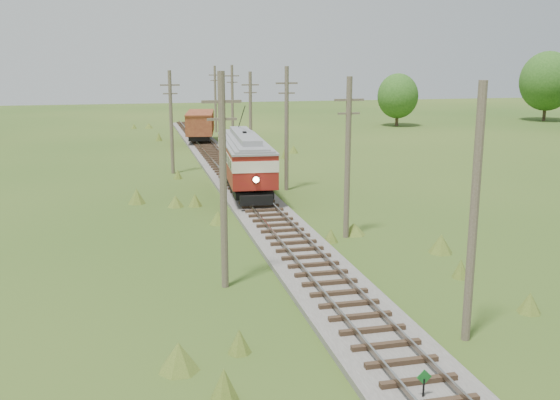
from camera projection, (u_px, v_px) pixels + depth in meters
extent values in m
cube|color=#605B54|center=(237.00, 183.00, 48.28)|extent=(3.60, 96.00, 0.25)
cube|color=#726659|center=(228.00, 179.00, 48.04)|extent=(0.08, 96.00, 0.17)
cube|color=#726659|center=(246.00, 178.00, 48.37)|extent=(0.08, 96.00, 0.17)
cube|color=#2D2116|center=(237.00, 180.00, 48.24)|extent=(2.40, 96.00, 0.16)
cylinder|color=black|center=(423.00, 392.00, 17.33)|extent=(0.06, 0.06, 0.80)
cube|color=#176922|center=(424.00, 377.00, 17.23)|extent=(0.45, 0.03, 0.45)
cube|color=black|center=(245.00, 180.00, 44.70)|extent=(3.23, 11.52, 0.46)
cube|color=maroon|center=(245.00, 166.00, 44.47)|extent=(3.73, 12.53, 1.13)
cube|color=beige|center=(245.00, 153.00, 44.27)|extent=(3.76, 12.60, 0.72)
cube|color=black|center=(245.00, 153.00, 44.27)|extent=(3.75, 12.04, 0.57)
cube|color=maroon|center=(245.00, 146.00, 44.16)|extent=(3.73, 12.53, 0.31)
cube|color=gray|center=(245.00, 141.00, 44.08)|extent=(3.79, 12.66, 0.39)
cube|color=gray|center=(245.00, 136.00, 44.01)|extent=(1.93, 9.34, 0.41)
sphere|color=#FFF2BF|center=(256.00, 180.00, 38.41)|extent=(0.37, 0.37, 0.37)
cylinder|color=black|center=(242.00, 117.00, 45.53)|extent=(0.39, 4.79, 1.99)
cylinder|color=black|center=(241.00, 194.00, 40.09)|extent=(0.18, 0.83, 0.82)
cylinder|color=black|center=(265.00, 194.00, 40.33)|extent=(0.18, 0.83, 0.82)
cylinder|color=black|center=(229.00, 170.00, 49.09)|extent=(0.18, 0.83, 0.82)
cylinder|color=black|center=(248.00, 169.00, 49.34)|extent=(0.18, 0.83, 0.82)
cube|color=black|center=(201.00, 135.00, 72.37)|extent=(3.51, 8.27, 0.56)
cube|color=maroon|center=(200.00, 123.00, 72.06)|extent=(4.21, 9.24, 2.22)
cube|color=maroon|center=(200.00, 113.00, 71.81)|extent=(4.30, 9.42, 0.13)
cylinder|color=black|center=(192.00, 137.00, 69.69)|extent=(0.27, 0.90, 0.89)
cylinder|color=black|center=(207.00, 137.00, 69.82)|extent=(0.27, 0.90, 0.89)
cylinder|color=black|center=(195.00, 132.00, 74.88)|extent=(0.27, 0.90, 0.89)
cylinder|color=black|center=(208.00, 132.00, 75.02)|extent=(0.27, 0.90, 0.89)
cone|color=gray|center=(242.00, 145.00, 65.47)|extent=(3.48, 3.48, 1.31)
cone|color=gray|center=(252.00, 149.00, 64.70)|extent=(1.96, 1.96, 0.76)
cylinder|color=brown|center=(474.00, 216.00, 20.52)|extent=(0.30, 0.30, 8.80)
cylinder|color=brown|center=(348.00, 159.00, 32.93)|extent=(0.30, 0.30, 8.60)
cube|color=brown|center=(349.00, 100.00, 32.25)|extent=(1.60, 0.12, 0.12)
cube|color=brown|center=(349.00, 113.00, 32.40)|extent=(1.20, 0.10, 0.10)
cylinder|color=brown|center=(287.00, 129.00, 45.20)|extent=(0.30, 0.30, 9.00)
cube|color=brown|center=(287.00, 83.00, 44.47)|extent=(1.60, 0.12, 0.12)
cube|color=brown|center=(287.00, 93.00, 44.63)|extent=(1.20, 0.10, 0.10)
cylinder|color=brown|center=(251.00, 118.00, 57.56)|extent=(0.30, 0.30, 8.40)
cube|color=brown|center=(250.00, 85.00, 56.90)|extent=(1.60, 0.12, 0.12)
cube|color=brown|center=(250.00, 93.00, 57.05)|extent=(1.20, 0.10, 0.10)
cylinder|color=brown|center=(232.00, 105.00, 69.93)|extent=(0.30, 0.30, 8.90)
cube|color=brown|center=(232.00, 76.00, 69.22)|extent=(1.60, 0.12, 0.12)
cube|color=brown|center=(232.00, 82.00, 69.37)|extent=(1.20, 0.10, 0.10)
cylinder|color=brown|center=(215.00, 99.00, 82.25)|extent=(0.30, 0.30, 8.70)
cube|color=brown|center=(215.00, 75.00, 81.56)|extent=(1.60, 0.12, 0.12)
cube|color=brown|center=(215.00, 80.00, 81.71)|extent=(1.20, 0.10, 0.10)
cylinder|color=brown|center=(223.00, 183.00, 25.49)|extent=(0.30, 0.30, 9.00)
cube|color=brown|center=(222.00, 102.00, 24.77)|extent=(1.60, 0.12, 0.12)
cube|color=brown|center=(222.00, 119.00, 24.92)|extent=(1.20, 0.10, 0.10)
cylinder|color=brown|center=(171.00, 123.00, 52.05)|extent=(0.30, 0.30, 8.60)
cube|color=brown|center=(170.00, 85.00, 51.37)|extent=(1.60, 0.12, 0.12)
cube|color=brown|center=(170.00, 94.00, 51.52)|extent=(1.20, 0.10, 0.10)
cylinder|color=#38281C|center=(545.00, 109.00, 98.52)|extent=(0.50, 0.50, 3.60)
ellipsoid|color=#245118|center=(547.00, 81.00, 97.55)|extent=(8.40, 8.40, 9.24)
cylinder|color=#38281C|center=(397.00, 117.00, 90.87)|extent=(0.50, 0.50, 2.52)
ellipsoid|color=#245118|center=(398.00, 96.00, 90.20)|extent=(5.88, 5.88, 6.47)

